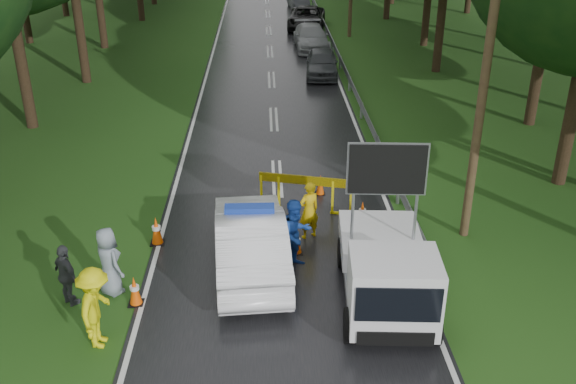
{
  "coord_description": "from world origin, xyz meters",
  "views": [
    {
      "loc": [
        -0.39,
        -13.64,
        8.98
      ],
      "look_at": [
        0.22,
        2.26,
        1.3
      ],
      "focal_mm": 40.0,
      "sensor_mm": 36.0,
      "label": 1
    }
  ],
  "objects_px": {
    "civilian": "(296,234)",
    "queue_car_first": "(322,63)",
    "barrier": "(306,185)",
    "queue_car_second": "(311,37)",
    "queue_car_third": "(307,18)",
    "officer": "(309,211)",
    "work_truck": "(387,271)",
    "queue_car_fourth": "(298,0)",
    "police_sedan": "(250,240)"
  },
  "relations": [
    {
      "from": "work_truck",
      "to": "queue_car_first",
      "type": "bearing_deg",
      "value": 93.13
    },
    {
      "from": "barrier",
      "to": "queue_car_third",
      "type": "distance_m",
      "value": 27.16
    },
    {
      "from": "queue_car_third",
      "to": "officer",
      "type": "bearing_deg",
      "value": -86.65
    },
    {
      "from": "queue_car_second",
      "to": "officer",
      "type": "bearing_deg",
      "value": -96.07
    },
    {
      "from": "work_truck",
      "to": "officer",
      "type": "xyz_separation_m",
      "value": [
        -1.57,
        3.31,
        -0.14
      ]
    },
    {
      "from": "officer",
      "to": "civilian",
      "type": "height_order",
      "value": "civilian"
    },
    {
      "from": "civilian",
      "to": "queue_car_first",
      "type": "bearing_deg",
      "value": 49.29
    },
    {
      "from": "work_truck",
      "to": "queue_car_second",
      "type": "bearing_deg",
      "value": 93.55
    },
    {
      "from": "queue_car_first",
      "to": "queue_car_second",
      "type": "relative_size",
      "value": 0.84
    },
    {
      "from": "barrier",
      "to": "queue_car_second",
      "type": "xyz_separation_m",
      "value": [
        1.68,
        21.1,
        -0.2
      ]
    },
    {
      "from": "officer",
      "to": "queue_car_second",
      "type": "relative_size",
      "value": 0.36
    },
    {
      "from": "queue_car_third",
      "to": "queue_car_fourth",
      "type": "relative_size",
      "value": 1.33
    },
    {
      "from": "barrier",
      "to": "queue_car_first",
      "type": "xyz_separation_m",
      "value": [
        1.8,
        15.1,
        -0.21
      ]
    },
    {
      "from": "police_sedan",
      "to": "queue_car_fourth",
      "type": "bearing_deg",
      "value": -98.99
    },
    {
      "from": "queue_car_first",
      "to": "queue_car_fourth",
      "type": "bearing_deg",
      "value": 94.77
    },
    {
      "from": "barrier",
      "to": "queue_car_first",
      "type": "distance_m",
      "value": 15.21
    },
    {
      "from": "barrier",
      "to": "queue_car_first",
      "type": "height_order",
      "value": "queue_car_first"
    },
    {
      "from": "queue_car_first",
      "to": "queue_car_fourth",
      "type": "xyz_separation_m",
      "value": [
        -0.16,
        19.67,
        -0.04
      ]
    },
    {
      "from": "barrier",
      "to": "queue_car_first",
      "type": "bearing_deg",
      "value": 97.65
    },
    {
      "from": "civilian",
      "to": "queue_car_third",
      "type": "height_order",
      "value": "civilian"
    },
    {
      "from": "work_truck",
      "to": "queue_car_third",
      "type": "xyz_separation_m",
      "value": [
        0.25,
        32.0,
        -0.27
      ]
    },
    {
      "from": "police_sedan",
      "to": "barrier",
      "type": "height_order",
      "value": "police_sedan"
    },
    {
      "from": "work_truck",
      "to": "queue_car_first",
      "type": "height_order",
      "value": "work_truck"
    },
    {
      "from": "civilian",
      "to": "queue_car_first",
      "type": "height_order",
      "value": "civilian"
    },
    {
      "from": "queue_car_third",
      "to": "police_sedan",
      "type": "bearing_deg",
      "value": -89.46
    },
    {
      "from": "civilian",
      "to": "queue_car_second",
      "type": "xyz_separation_m",
      "value": [
        2.13,
        24.18,
        -0.26
      ]
    },
    {
      "from": "work_truck",
      "to": "queue_car_fourth",
      "type": "distance_m",
      "value": 39.67
    },
    {
      "from": "barrier",
      "to": "queue_car_second",
      "type": "bearing_deg",
      "value": 99.89
    },
    {
      "from": "barrier",
      "to": "queue_car_second",
      "type": "distance_m",
      "value": 21.17
    },
    {
      "from": "barrier",
      "to": "queue_car_third",
      "type": "relative_size",
      "value": 0.54
    },
    {
      "from": "civilian",
      "to": "queue_car_first",
      "type": "distance_m",
      "value": 18.32
    },
    {
      "from": "barrier",
      "to": "officer",
      "type": "distance_m",
      "value": 1.58
    },
    {
      "from": "work_truck",
      "to": "officer",
      "type": "height_order",
      "value": "work_truck"
    },
    {
      "from": "queue_car_second",
      "to": "queue_car_fourth",
      "type": "distance_m",
      "value": 13.67
    },
    {
      "from": "queue_car_first",
      "to": "queue_car_third",
      "type": "xyz_separation_m",
      "value": [
        0.0,
        12.0,
        0.04
      ]
    },
    {
      "from": "queue_car_third",
      "to": "queue_car_first",
      "type": "bearing_deg",
      "value": -83.04
    },
    {
      "from": "work_truck",
      "to": "queue_car_second",
      "type": "height_order",
      "value": "work_truck"
    },
    {
      "from": "civilian",
      "to": "queue_car_second",
      "type": "relative_size",
      "value": 0.4
    },
    {
      "from": "civilian",
      "to": "queue_car_third",
      "type": "relative_size",
      "value": 0.37
    },
    {
      "from": "officer",
      "to": "queue_car_fourth",
      "type": "height_order",
      "value": "officer"
    },
    {
      "from": "civilian",
      "to": "queue_car_second",
      "type": "bearing_deg",
      "value": 51.31
    },
    {
      "from": "work_truck",
      "to": "civilian",
      "type": "relative_size",
      "value": 2.45
    },
    {
      "from": "police_sedan",
      "to": "queue_car_third",
      "type": "distance_m",
      "value": 30.41
    },
    {
      "from": "queue_car_first",
      "to": "queue_car_second",
      "type": "distance_m",
      "value": 6.0
    },
    {
      "from": "queue_car_fourth",
      "to": "officer",
      "type": "bearing_deg",
      "value": -98.03
    },
    {
      "from": "queue_car_second",
      "to": "police_sedan",
      "type": "bearing_deg",
      "value": -99.52
    },
    {
      "from": "work_truck",
      "to": "queue_car_second",
      "type": "xyz_separation_m",
      "value": [
        0.13,
        26.0,
        -0.29
      ]
    },
    {
      "from": "officer",
      "to": "queue_car_fourth",
      "type": "distance_m",
      "value": 36.39
    },
    {
      "from": "queue_car_third",
      "to": "barrier",
      "type": "bearing_deg",
      "value": -86.84
    },
    {
      "from": "work_truck",
      "to": "queue_car_fourth",
      "type": "xyz_separation_m",
      "value": [
        0.09,
        39.66,
        -0.34
      ]
    }
  ]
}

